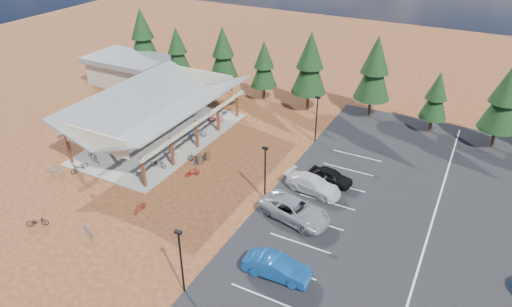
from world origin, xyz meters
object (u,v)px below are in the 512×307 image
at_px(trash_bin_0, 208,155).
at_px(bike_11, 140,207).
at_px(lamp_post_1, 265,170).
at_px(bike_13, 87,230).
at_px(outbuilding, 129,70).
at_px(lamp_post_0, 181,258).
at_px(bike_3, 187,106).
at_px(bike_12, 37,221).
at_px(bike_1, 143,132).
at_px(bike_5, 171,148).
at_px(lamp_post_2, 317,116).
at_px(bike_9, 55,169).
at_px(bike_4, 158,163).
at_px(bike_8, 79,167).
at_px(bike_14, 200,159).
at_px(bike_7, 216,118).
at_px(car_4, 331,176).
at_px(bike_16, 196,158).
at_px(trash_bin_1, 200,160).
at_px(bike_15, 192,172).
at_px(bike_2, 152,122).
at_px(bike_pavilion, 159,106).
at_px(car_1, 277,267).
at_px(car_3, 313,184).
at_px(bike_6, 198,132).

relative_size(trash_bin_0, bike_11, 0.57).
height_order(lamp_post_1, bike_13, lamp_post_1).
xyz_separation_m(trash_bin_0, bike_13, (-1.94, -14.12, 0.03)).
xyz_separation_m(outbuilding, lamp_post_0, (29.00, -28.00, 0.95)).
relative_size(bike_3, bike_12, 1.04).
relative_size(bike_1, bike_5, 1.02).
height_order(lamp_post_2, bike_9, lamp_post_2).
relative_size(outbuilding, bike_4, 6.37).
distance_m(bike_8, bike_14, 11.42).
height_order(bike_7, car_4, car_4).
height_order(trash_bin_0, bike_8, bike_8).
xyz_separation_m(bike_9, bike_16, (10.50, 8.09, -0.05)).
height_order(trash_bin_1, bike_15, trash_bin_1).
bearing_deg(bike_3, trash_bin_0, -149.25).
height_order(lamp_post_0, bike_2, lamp_post_0).
xyz_separation_m(trash_bin_0, bike_9, (-11.28, -9.01, 0.07)).
relative_size(bike_2, bike_8, 0.81).
xyz_separation_m(trash_bin_1, bike_8, (-9.34, -6.53, 0.04)).
height_order(bike_pavilion, bike_9, bike_pavilion).
bearing_deg(car_4, bike_15, 120.22).
distance_m(trash_bin_0, bike_7, 8.41).
relative_size(lamp_post_2, car_1, 1.08).
relative_size(outbuilding, bike_15, 7.48).
xyz_separation_m(bike_pavilion, bike_2, (-2.84, 1.77, -3.32)).
bearing_deg(bike_9, car_3, -92.70).
distance_m(trash_bin_0, bike_6, 5.02).
height_order(trash_bin_1, bike_6, bike_6).
relative_size(bike_5, bike_9, 1.05).
distance_m(bike_8, car_1, 22.84).
relative_size(bike_15, bike_16, 0.81).
distance_m(trash_bin_1, car_1, 16.68).
height_order(bike_3, bike_9, bike_3).
relative_size(trash_bin_1, bike_3, 0.50).
xyz_separation_m(bike_3, car_4, (20.84, -7.01, 0.09)).
distance_m(bike_pavilion, outbuilding, 17.89).
height_order(lamp_post_2, bike_13, lamp_post_2).
relative_size(trash_bin_1, car_1, 0.19).
relative_size(bike_4, bike_6, 0.90).
bearing_deg(car_1, trash_bin_1, 48.97).
relative_size(bike_9, car_3, 0.34).
bearing_deg(trash_bin_0, bike_11, -91.67).
bearing_deg(bike_7, bike_4, 164.40).
xyz_separation_m(bike_12, bike_14, (5.99, 14.25, -0.01)).
height_order(trash_bin_1, bike_8, bike_8).
height_order(bike_pavilion, bike_2, bike_pavilion).
bearing_deg(bike_16, lamp_post_1, 61.80).
height_order(lamp_post_0, bike_1, lamp_post_0).
relative_size(bike_6, car_3, 0.38).
relative_size(trash_bin_0, bike_12, 0.52).
distance_m(lamp_post_0, bike_8, 19.46).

